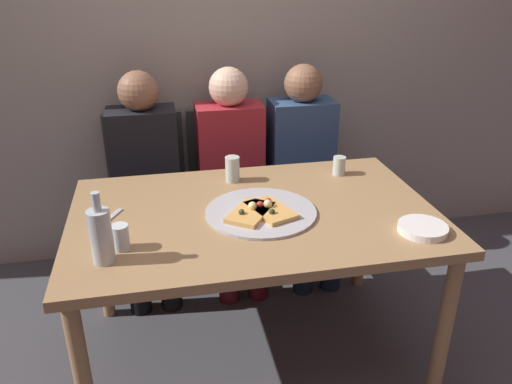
{
  "coord_description": "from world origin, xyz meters",
  "views": [
    {
      "loc": [
        -0.36,
        -1.81,
        1.67
      ],
      "look_at": [
        0.02,
        0.07,
        0.79
      ],
      "focal_mm": 35.4,
      "sensor_mm": 36.0,
      "label": 1
    }
  ],
  "objects_px": {
    "wine_glass": "(232,169)",
    "plate_stack": "(423,228)",
    "chair_middle": "(229,178)",
    "pizza_slice_extra": "(270,209)",
    "tumbler_far": "(339,166)",
    "wine_bottle": "(101,235)",
    "guest_in_beanie": "(233,167)",
    "tumbler_near": "(120,237)",
    "table_knife": "(107,221)",
    "pizza_tray": "(261,212)",
    "guest_in_sweater": "(146,174)",
    "chair_left": "(148,185)",
    "guest_by_wall": "(305,162)",
    "pizza_slice_last": "(251,212)",
    "chair_right": "(297,173)",
    "dining_table": "(254,227)"
  },
  "relations": [
    {
      "from": "tumbler_near",
      "to": "guest_in_beanie",
      "type": "relative_size",
      "value": 0.08
    },
    {
      "from": "plate_stack",
      "to": "tumbler_far",
      "type": "bearing_deg",
      "value": 100.94
    },
    {
      "from": "pizza_slice_extra",
      "to": "guest_in_sweater",
      "type": "distance_m",
      "value": 0.93
    },
    {
      "from": "wine_glass",
      "to": "plate_stack",
      "type": "distance_m",
      "value": 0.89
    },
    {
      "from": "pizza_slice_last",
      "to": "guest_in_beanie",
      "type": "xyz_separation_m",
      "value": [
        0.05,
        0.78,
        -0.12
      ]
    },
    {
      "from": "chair_middle",
      "to": "guest_by_wall",
      "type": "relative_size",
      "value": 0.77
    },
    {
      "from": "tumbler_near",
      "to": "wine_bottle",
      "type": "bearing_deg",
      "value": -127.02
    },
    {
      "from": "dining_table",
      "to": "chair_right",
      "type": "height_order",
      "value": "chair_right"
    },
    {
      "from": "wine_glass",
      "to": "plate_stack",
      "type": "xyz_separation_m",
      "value": [
        0.63,
        -0.62,
        -0.05
      ]
    },
    {
      "from": "table_knife",
      "to": "tumbler_far",
      "type": "bearing_deg",
      "value": -47.86
    },
    {
      "from": "tumbler_far",
      "to": "chair_middle",
      "type": "xyz_separation_m",
      "value": [
        -0.45,
        0.58,
        -0.27
      ]
    },
    {
      "from": "chair_middle",
      "to": "pizza_tray",
      "type": "bearing_deg",
      "value": 89.79
    },
    {
      "from": "wine_bottle",
      "to": "tumbler_near",
      "type": "distance_m",
      "value": 0.11
    },
    {
      "from": "guest_in_beanie",
      "to": "wine_bottle",
      "type": "bearing_deg",
      "value": 58.85
    },
    {
      "from": "pizza_slice_extra",
      "to": "table_knife",
      "type": "relative_size",
      "value": 1.14
    },
    {
      "from": "pizza_slice_extra",
      "to": "wine_glass",
      "type": "height_order",
      "value": "wine_glass"
    },
    {
      "from": "guest_in_beanie",
      "to": "chair_left",
      "type": "bearing_deg",
      "value": -17.94
    },
    {
      "from": "chair_left",
      "to": "guest_in_beanie",
      "type": "distance_m",
      "value": 0.51
    },
    {
      "from": "chair_right",
      "to": "guest_by_wall",
      "type": "xyz_separation_m",
      "value": [
        0.0,
        -0.15,
        0.13
      ]
    },
    {
      "from": "guest_in_sweater",
      "to": "table_knife",
      "type": "bearing_deg",
      "value": 78.2
    },
    {
      "from": "wine_bottle",
      "to": "plate_stack",
      "type": "height_order",
      "value": "wine_bottle"
    },
    {
      "from": "plate_stack",
      "to": "wine_bottle",
      "type": "bearing_deg",
      "value": 178.6
    },
    {
      "from": "guest_in_beanie",
      "to": "pizza_tray",
      "type": "bearing_deg",
      "value": 89.75
    },
    {
      "from": "wine_glass",
      "to": "chair_middle",
      "type": "height_order",
      "value": "chair_middle"
    },
    {
      "from": "wine_glass",
      "to": "chair_middle",
      "type": "bearing_deg",
      "value": 83.49
    },
    {
      "from": "pizza_slice_last",
      "to": "wine_glass",
      "type": "distance_m",
      "value": 0.38
    },
    {
      "from": "pizza_slice_extra",
      "to": "wine_bottle",
      "type": "distance_m",
      "value": 0.68
    },
    {
      "from": "pizza_slice_extra",
      "to": "tumbler_far",
      "type": "bearing_deg",
      "value": 39.69
    },
    {
      "from": "tumbler_far",
      "to": "wine_glass",
      "type": "height_order",
      "value": "wine_glass"
    },
    {
      "from": "wine_glass",
      "to": "chair_left",
      "type": "distance_m",
      "value": 0.74
    },
    {
      "from": "wine_bottle",
      "to": "chair_left",
      "type": "height_order",
      "value": "wine_bottle"
    },
    {
      "from": "wine_glass",
      "to": "tumbler_far",
      "type": "bearing_deg",
      "value": -2.57
    },
    {
      "from": "tumbler_near",
      "to": "table_knife",
      "type": "height_order",
      "value": "tumbler_near"
    },
    {
      "from": "tumbler_near",
      "to": "tumbler_far",
      "type": "relative_size",
      "value": 1.06
    },
    {
      "from": "chair_right",
      "to": "tumbler_near",
      "type": "bearing_deg",
      "value": 48.26
    },
    {
      "from": "pizza_tray",
      "to": "pizza_slice_last",
      "type": "xyz_separation_m",
      "value": [
        -0.05,
        -0.02,
        0.02
      ]
    },
    {
      "from": "tumbler_near",
      "to": "guest_by_wall",
      "type": "xyz_separation_m",
      "value": [
        0.96,
        0.92,
        -0.14
      ]
    },
    {
      "from": "dining_table",
      "to": "guest_in_sweater",
      "type": "xyz_separation_m",
      "value": [
        -0.44,
        0.72,
        -0.02
      ]
    },
    {
      "from": "pizza_slice_extra",
      "to": "tumbler_far",
      "type": "relative_size",
      "value": 2.84
    },
    {
      "from": "plate_stack",
      "to": "guest_in_beanie",
      "type": "xyz_separation_m",
      "value": [
        -0.56,
        1.02,
        -0.11
      ]
    },
    {
      "from": "wine_glass",
      "to": "guest_in_beanie",
      "type": "bearing_deg",
      "value": 81.07
    },
    {
      "from": "pizza_tray",
      "to": "tumbler_far",
      "type": "relative_size",
      "value": 5.11
    },
    {
      "from": "pizza_tray",
      "to": "guest_in_sweater",
      "type": "xyz_separation_m",
      "value": [
        -0.46,
        0.75,
        -0.1
      ]
    },
    {
      "from": "guest_in_beanie",
      "to": "guest_by_wall",
      "type": "bearing_deg",
      "value": -180.0
    },
    {
      "from": "tumbler_near",
      "to": "chair_right",
      "type": "xyz_separation_m",
      "value": [
        0.96,
        1.08,
        -0.27
      ]
    },
    {
      "from": "table_knife",
      "to": "guest_in_beanie",
      "type": "distance_m",
      "value": 0.94
    },
    {
      "from": "tumbler_near",
      "to": "table_knife",
      "type": "xyz_separation_m",
      "value": [
        -0.07,
        0.22,
        -0.04
      ]
    },
    {
      "from": "pizza_tray",
      "to": "chair_left",
      "type": "distance_m",
      "value": 1.04
    },
    {
      "from": "pizza_tray",
      "to": "tumbler_near",
      "type": "height_order",
      "value": "tumbler_near"
    },
    {
      "from": "guest_by_wall",
      "to": "guest_in_beanie",
      "type": "bearing_deg",
      "value": 0.0
    }
  ]
}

